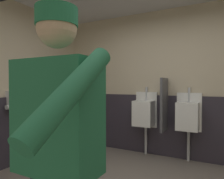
{
  "coord_description": "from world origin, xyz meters",
  "views": [
    {
      "loc": [
        0.75,
        -1.82,
        1.29
      ],
      "look_at": [
        -0.01,
        -0.38,
        1.25
      ],
      "focal_mm": 33.31,
      "sensor_mm": 36.0,
      "label": 1
    }
  ],
  "objects_px": {
    "urinal_left": "(144,113)",
    "hand_dryer": "(15,100)",
    "person": "(56,138)",
    "urinal_middle": "(188,116)"
  },
  "relations": [
    {
      "from": "urinal_left",
      "to": "hand_dryer",
      "type": "relative_size",
      "value": 4.43
    },
    {
      "from": "hand_dryer",
      "to": "person",
      "type": "bearing_deg",
      "value": -32.03
    },
    {
      "from": "urinal_left",
      "to": "urinal_middle",
      "type": "relative_size",
      "value": 1.0
    },
    {
      "from": "person",
      "to": "urinal_middle",
      "type": "bearing_deg",
      "value": 83.93
    },
    {
      "from": "urinal_middle",
      "to": "person",
      "type": "distance_m",
      "value": 2.77
    },
    {
      "from": "urinal_left",
      "to": "person",
      "type": "height_order",
      "value": "person"
    },
    {
      "from": "urinal_middle",
      "to": "hand_dryer",
      "type": "distance_m",
      "value": 2.77
    },
    {
      "from": "person",
      "to": "hand_dryer",
      "type": "bearing_deg",
      "value": 147.97
    },
    {
      "from": "person",
      "to": "hand_dryer",
      "type": "xyz_separation_m",
      "value": [
        -2.05,
        1.28,
        0.05
      ]
    },
    {
      "from": "urinal_left",
      "to": "urinal_middle",
      "type": "distance_m",
      "value": 0.75
    }
  ]
}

